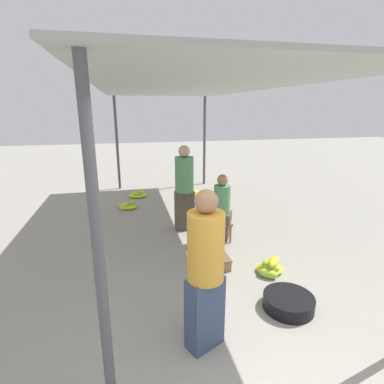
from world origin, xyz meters
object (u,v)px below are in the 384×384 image
banana_pile_left_1 (138,194)px  shopper_walking_mid (184,187)px  basin_black (288,302)px  banana_pile_left_0 (128,206)px  banana_pile_right_0 (270,267)px  banana_pile_right_1 (194,194)px  stool (221,225)px  vendor_foreground (205,270)px  vendor_seated (223,207)px  crate_near (213,261)px

banana_pile_left_1 → shopper_walking_mid: shopper_walking_mid is taller
basin_black → banana_pile_left_0: 4.74m
banana_pile_right_0 → banana_pile_right_1: size_ratio=0.71×
banana_pile_left_0 → stool: bearing=-53.5°
stool → banana_pile_left_1: (-1.39, 3.23, -0.22)m
banana_pile_left_1 → shopper_walking_mid: (0.83, -2.53, 0.81)m
banana_pile_left_1 → vendor_foreground: bearing=-85.7°
vendor_seated → crate_near: bearing=-116.2°
banana_pile_right_1 → shopper_walking_mid: 2.48m
vendor_seated → basin_black: (0.19, -2.09, -0.57)m
stool → vendor_seated: size_ratio=0.29×
vendor_foreground → stool: vendor_foreground is taller
banana_pile_left_0 → basin_black: bearing=-66.6°
banana_pile_left_0 → crate_near: bearing=-68.3°
banana_pile_left_1 → shopper_walking_mid: size_ratio=0.29×
shopper_walking_mid → vendor_seated: bearing=-50.3°
stool → banana_pile_right_0: (0.37, -1.26, -0.20)m
banana_pile_left_1 → crate_near: banana_pile_left_1 is taller
banana_pile_left_1 → banana_pile_right_0: bearing=-68.6°
banana_pile_left_1 → banana_pile_right_0: 4.83m
basin_black → banana_pile_left_0: (-1.88, 4.35, -0.01)m
vendor_seated → banana_pile_right_0: (0.35, -1.27, -0.56)m
basin_black → shopper_walking_mid: (-0.76, 2.78, 0.81)m
banana_pile_left_0 → vendor_seated: bearing=-53.1°
banana_pile_right_1 → banana_pile_left_0: bearing=-160.5°
basin_black → banana_pile_right_0: banana_pile_right_0 is taller
vendor_foreground → crate_near: 1.82m
shopper_walking_mid → banana_pile_left_0: bearing=125.5°
basin_black → shopper_walking_mid: bearing=105.4°
banana_pile_right_1 → crate_near: (-0.58, -3.80, 0.03)m
vendor_seated → basin_black: vendor_seated is taller
basin_black → banana_pile_right_1: bearing=90.5°
vendor_foreground → shopper_walking_mid: shopper_walking_mid is taller
shopper_walking_mid → banana_pile_right_1: bearing=72.0°
stool → shopper_walking_mid: (-0.56, 0.70, 0.59)m
vendor_foreground → banana_pile_right_0: size_ratio=3.58×
basin_black → crate_near: 1.35m
basin_black → banana_pile_left_0: size_ratio=1.18×
vendor_seated → shopper_walking_mid: (-0.58, 0.69, 0.24)m
banana_pile_right_1 → crate_near: bearing=-98.7°
shopper_walking_mid → vendor_foreground: bearing=-97.5°
vendor_seated → crate_near: (-0.44, -0.89, -0.57)m
banana_pile_left_1 → crate_near: (0.97, -4.11, 0.01)m
banana_pile_left_0 → crate_near: 3.39m
banana_pile_right_0 → crate_near: 0.88m
stool → basin_black: size_ratio=0.60×
banana_pile_left_0 → banana_pile_right_1: (1.84, 0.65, -0.01)m
stool → banana_pile_left_0: 2.83m
vendor_seated → banana_pile_right_1: vendor_seated is taller
vendor_foreground → banana_pile_left_1: vendor_foreground is taller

